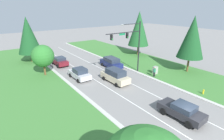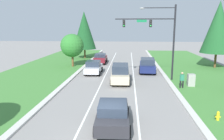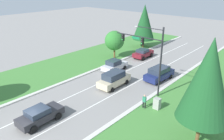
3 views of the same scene
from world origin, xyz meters
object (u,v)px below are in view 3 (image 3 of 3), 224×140
Objects in this scene: utility_cabinet at (157,104)px; conifer_near_right_tree at (208,80)px; burgundy_sedan at (143,53)px; champagne_suv at (114,79)px; oak_far_left_tree at (114,41)px; traffic_signal_mast at (148,50)px; conifer_mid_left_tree at (144,22)px; charcoal_sedan at (40,115)px; navy_suv at (159,73)px; silver_sedan at (114,65)px; pedestrian at (144,101)px.

conifer_near_right_tree is (5.42, -2.46, 5.29)m from utility_cabinet.
champagne_suv is (3.81, -12.54, 0.15)m from burgundy_sedan.
utility_cabinet is at bearing -34.27° from oak_far_left_tree.
conifer_mid_left_tree is at bearing 124.82° from traffic_signal_mast.
charcoal_sedan is 3.44× the size of utility_cabinet.
champagne_suv reaches higher than burgundy_sedan.
conifer_mid_left_tree reaches higher than charcoal_sedan.
oak_far_left_tree reaches higher than navy_suv.
traffic_signal_mast is 6.43m from navy_suv.
burgundy_sedan is at bearing 125.31° from traffic_signal_mast.
conifer_mid_left_tree is at bearing 135.12° from navy_suv.
charcoal_sedan is at bearing -108.47° from traffic_signal_mast.
charcoal_sedan is 15.60m from conifer_near_right_tree.
traffic_signal_mast is 0.90× the size of conifer_near_right_tree.
oak_far_left_tree is (-14.97, 10.20, 2.61)m from utility_cabinet.
charcoal_sedan is 1.04× the size of burgundy_sedan.
oak_far_left_tree is 9.50m from conifer_mid_left_tree.
silver_sedan is at bearing 153.88° from conifer_near_right_tree.
conifer_mid_left_tree is (0.05, 9.26, 2.12)m from oak_far_left_tree.
traffic_signal_mast reaches higher than champagne_suv.
utility_cabinet is 0.79× the size of pedestrian.
utility_cabinet is at bearing -11.35° from champagne_suv.
conifer_mid_left_tree is (-3.78, 5.63, 4.53)m from burgundy_sedan.
oak_far_left_tree is (-11.10, 3.09, 2.32)m from navy_suv.
silver_sedan is at bearing 159.28° from traffic_signal_mast.
oak_far_left_tree is (-3.83, -3.62, 2.42)m from burgundy_sedan.
charcoal_sedan is 0.92× the size of champagne_suv.
conifer_near_right_tree reaches higher than utility_cabinet.
oak_far_left_tree is (-7.60, 19.97, 2.44)m from charcoal_sedan.
burgundy_sedan is 5.80m from oak_far_left_tree.
silver_sedan is 0.48× the size of conifer_near_right_tree.
conifer_mid_left_tree reaches higher than navy_suv.
utility_cabinet is (7.33, -1.29, -0.35)m from champagne_suv.
champagne_suv is at bearing -50.25° from silver_sedan.
oak_far_left_tree reaches higher than pedestrian.
conifer_mid_left_tree is (-7.59, 18.17, 4.38)m from champagne_suv.
silver_sedan is 3.33× the size of utility_cabinet.
oak_far_left_tree is at bearing 167.74° from navy_suv.
traffic_signal_mast is at bearing -55.43° from burgundy_sedan.
utility_cabinet is (11.01, -5.59, -0.19)m from silver_sedan.
traffic_signal_mast reaches higher than charcoal_sedan.
utility_cabinet is 1.41m from pedestrian.
champagne_suv reaches higher than pedestrian.
champagne_suv is 0.99× the size of oak_far_left_tree.
pedestrian is 24.91m from conifer_mid_left_tree.
conifer_near_right_tree reaches higher than silver_sedan.
utility_cabinet is at bearing 155.57° from conifer_near_right_tree.
utility_cabinet is (7.37, 9.77, -0.17)m from charcoal_sedan.
pedestrian is 0.19× the size of conifer_mid_left_tree.
pedestrian is (9.88, -6.40, 0.08)m from silver_sedan.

